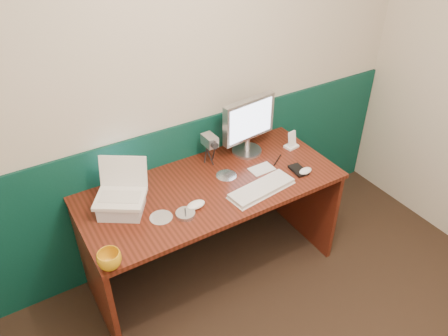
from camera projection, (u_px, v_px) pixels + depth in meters
back_wall at (176, 88)px, 2.61m from camera, size 3.50×0.04×2.50m
wainscot at (183, 188)px, 3.03m from camera, size 3.48×0.02×1.00m
desk at (212, 231)px, 2.87m from camera, size 1.60×0.70×0.75m
laptop_riser at (122, 206)px, 2.43m from camera, size 0.30×0.29×0.08m
laptop at (118, 184)px, 2.34m from camera, size 0.34×0.32×0.22m
monitor at (248, 127)px, 2.84m from camera, size 0.40×0.16×0.39m
keyboard at (262, 189)px, 2.60m from camera, size 0.43×0.19×0.02m
mouse_right at (305, 171)px, 2.75m from camera, size 0.10×0.07×0.03m
mouse_left at (196, 205)px, 2.47m from camera, size 0.12×0.07×0.04m
mug at (110, 260)px, 2.09m from camera, size 0.16×0.16×0.09m
camcorder at (210, 151)px, 2.80m from camera, size 0.08×0.12×0.18m
cd_spindle at (185, 214)px, 2.42m from camera, size 0.11×0.11×0.02m
cd_loose_a at (161, 217)px, 2.41m from camera, size 0.13×0.13×0.00m
cd_loose_b at (226, 175)px, 2.73m from camera, size 0.13×0.13×0.00m
pen at (277, 160)px, 2.87m from camera, size 0.12×0.08×0.01m
papers at (262, 169)px, 2.79m from camera, size 0.16×0.11×0.00m
dock at (291, 146)px, 3.00m from camera, size 0.10×0.08×0.02m
music_player at (292, 139)px, 2.96m from camera, size 0.06×0.04×0.11m
pda at (298, 170)px, 2.77m from camera, size 0.09×0.14×0.02m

